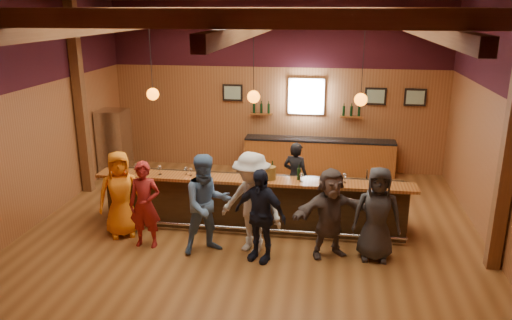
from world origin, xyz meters
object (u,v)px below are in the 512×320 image
Objects in this scene: customer_white at (252,203)px; customer_navy at (260,215)px; bar_counter at (256,201)px; customer_dark at (377,214)px; customer_denim at (207,204)px; customer_brown at (330,213)px; customer_redvest at (145,205)px; back_bar_cabinet at (319,156)px; ice_bucket at (270,173)px; stainless_fridge at (115,144)px; bartender at (295,177)px; customer_orange at (120,194)px; bottle_a at (272,171)px.

customer_navy is (0.19, -0.29, -0.10)m from customer_white.
bar_counter is 2.61m from customer_dark.
customer_denim is 1.12× the size of customer_brown.
customer_redvest is 0.87× the size of customer_white.
back_bar_cabinet is 2.35× the size of customer_navy.
ice_bucket is at bearing -42.49° from bar_counter.
customer_navy is at bearing -5.53° from customer_redvest.
customer_white reaches higher than stainless_fridge.
bartender is at bearing 49.16° from bar_counter.
customer_orange is 2.93m from ice_bucket.
stainless_fridge is 5.27× the size of bottle_a.
customer_redvest is at bearing 156.73° from customer_brown.
customer_dark is 5.03× the size of bottle_a.
back_bar_cabinet is 4.89m from customer_white.
customer_brown is (5.63, -3.59, -0.07)m from stainless_fridge.
customer_denim reaches higher than customer_redvest.
ice_bucket is at bearing 159.40° from customer_dark.
stainless_fridge reaches higher than ice_bucket.
customer_brown is 1.06× the size of bartender.
ice_bucket is at bearing 110.24° from customer_navy.
customer_dark reaches higher than bottle_a.
customer_dark reaches higher than bartender.
bartender is at bearing 100.61° from customer_navy.
customer_white is 1.15× the size of customer_brown.
bar_counter is 18.46× the size of bottle_a.
customer_navy is (4.42, -3.92, -0.05)m from stainless_fridge.
back_bar_cabinet is at bearing 71.66° from bar_counter.
customer_navy is at bearing 169.68° from customer_brown.
customer_redvest is 4.85× the size of bottle_a.
customer_white is at bearing -103.87° from ice_bucket.
back_bar_cabinet is 2.42× the size of customer_redvest.
customer_denim is at bearing -2.35° from customer_redvest.
customer_orange reaches higher than bar_counter.
customer_redvest is (0.64, -0.38, -0.03)m from customer_orange.
customer_denim is (1.84, -0.42, 0.07)m from customer_orange.
customer_orange reaches higher than customer_dark.
customer_white is at bearing -84.77° from bar_counter.
bartender is at bearing 25.63° from customer_denim.
bottle_a is (-1.16, 0.96, 0.42)m from customer_brown.
customer_orange is 1.89m from customer_denim.
stainless_fridge reaches higher than bar_counter.
customer_denim is at bearing 75.16° from bartender.
customer_navy is 1.24m from ice_bucket.
customer_redvest is 2.53m from bottle_a.
customer_denim is at bearing -174.56° from customer_dark.
customer_dark is (4.21, 0.14, 0.03)m from customer_redvest.
customer_navy is (0.99, -0.16, -0.08)m from customer_denim.
customer_denim reaches higher than bartender.
customer_orange is at bearing 136.10° from customer_denim.
customer_orange reaches higher than customer_redvest.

